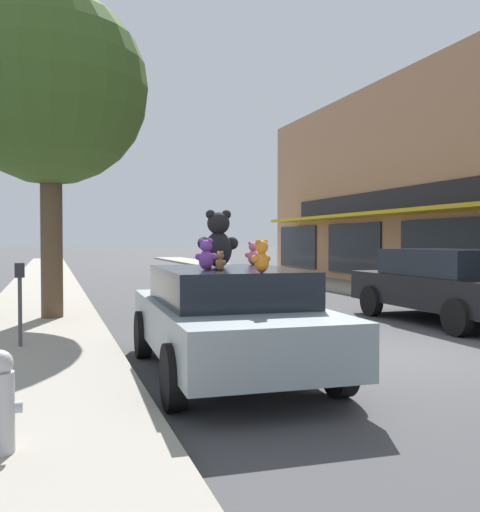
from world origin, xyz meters
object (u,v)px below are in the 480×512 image
(teddy_bear_giant, at_px, (218,240))
(parked_car_far_center, at_px, (446,284))
(teddy_bear_brown, at_px, (220,261))
(plush_art_car, at_px, (227,316))
(teddy_bear_red, at_px, (209,258))
(parking_meter, at_px, (20,293))
(teddy_bear_pink, at_px, (253,253))
(teddy_bear_orange, at_px, (262,257))
(street_tree, at_px, (50,89))
(teddy_bear_purple, at_px, (206,255))

(teddy_bear_giant, relative_size, parked_car_far_center, 0.16)
(teddy_bear_brown, distance_m, parked_car_far_center, 6.87)
(plush_art_car, xyz_separation_m, parked_car_far_center, (5.71, 2.91, 0.07))
(teddy_bear_red, bearing_deg, parking_meter, 28.43)
(plush_art_car, bearing_deg, teddy_bear_pink, 55.05)
(parked_car_far_center, bearing_deg, teddy_bear_brown, -150.26)
(plush_art_car, height_order, teddy_bear_red, teddy_bear_red)
(teddy_bear_orange, bearing_deg, teddy_bear_pink, -131.02)
(teddy_bear_pink, relative_size, parked_car_far_center, 0.07)
(teddy_bear_red, relative_size, street_tree, 0.04)
(parked_car_far_center, height_order, parking_meter, parked_car_far_center)
(parked_car_far_center, xyz_separation_m, parking_meter, (-8.33, -0.71, 0.11))
(teddy_bear_pink, bearing_deg, teddy_bear_red, 47.81)
(parked_car_far_center, relative_size, street_tree, 0.69)
(parked_car_far_center, bearing_deg, parking_meter, -175.11)
(teddy_bear_giant, xyz_separation_m, teddy_bear_pink, (0.72, 0.62, -0.20))
(teddy_bear_brown, relative_size, teddy_bear_pink, 0.68)
(plush_art_car, relative_size, teddy_bear_orange, 11.91)
(teddy_bear_purple, xyz_separation_m, teddy_bear_red, (0.27, 0.84, -0.07))
(teddy_bear_orange, relative_size, teddy_bear_pink, 1.09)
(teddy_bear_orange, xyz_separation_m, teddy_bear_red, (-0.17, 1.62, -0.07))
(street_tree, bearing_deg, teddy_bear_orange, -71.14)
(plush_art_car, relative_size, parking_meter, 3.54)
(teddy_bear_red, xyz_separation_m, street_tree, (-2.07, 4.92, 3.39))
(teddy_bear_giant, bearing_deg, teddy_bear_red, -73.63)
(street_tree, bearing_deg, teddy_bear_pink, -58.08)
(plush_art_car, xyz_separation_m, teddy_bear_red, (-0.08, 0.55, 0.74))
(teddy_bear_orange, bearing_deg, teddy_bear_red, -108.06)
(teddy_bear_orange, bearing_deg, street_tree, -95.07)
(teddy_bear_purple, height_order, teddy_bear_pink, teddy_bear_purple)
(teddy_bear_giant, xyz_separation_m, teddy_bear_purple, (-0.33, -0.58, -0.19))
(parked_car_far_center, bearing_deg, teddy_bear_giant, -155.50)
(teddy_bear_purple, distance_m, teddy_bear_brown, 0.25)
(teddy_bear_purple, distance_m, teddy_bear_orange, 0.90)
(teddy_bear_orange, height_order, teddy_bear_pink, teddy_bear_orange)
(plush_art_car, height_order, parked_car_far_center, parked_car_far_center)
(teddy_bear_red, height_order, street_tree, street_tree)
(teddy_bear_brown, bearing_deg, teddy_bear_pink, -58.49)
(teddy_bear_pink, xyz_separation_m, parked_car_far_center, (5.01, 2.00, -0.72))
(teddy_bear_purple, xyz_separation_m, teddy_bear_brown, (0.12, -0.20, -0.07))
(teddy_bear_giant, relative_size, parking_meter, 0.61)
(teddy_bear_giant, distance_m, parking_meter, 3.32)
(parking_meter, bearing_deg, plush_art_car, -39.98)
(teddy_bear_purple, distance_m, teddy_bear_red, 0.88)
(teddy_bear_purple, bearing_deg, parked_car_far_center, -124.74)
(plush_art_car, height_order, teddy_bear_giant, teddy_bear_giant)
(teddy_bear_pink, distance_m, street_tree, 6.33)
(teddy_bear_purple, xyz_separation_m, teddy_bear_pink, (1.04, 1.20, -0.02))
(street_tree, bearing_deg, teddy_bear_brown, -72.12)
(teddy_bear_giant, xyz_separation_m, parking_meter, (-2.59, 1.90, -0.82))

